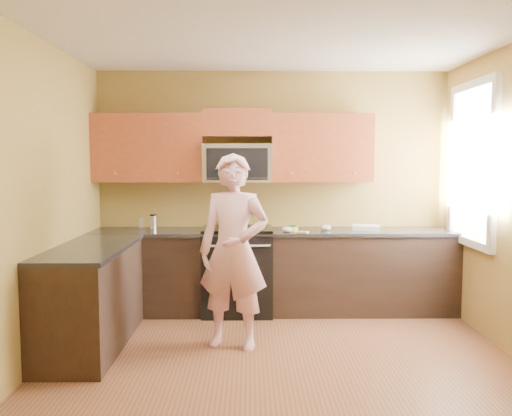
{
  "coord_description": "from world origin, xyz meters",
  "views": [
    {
      "loc": [
        -0.26,
        -4.11,
        1.68
      ],
      "look_at": [
        -0.2,
        1.3,
        1.2
      ],
      "focal_mm": 37.15,
      "sensor_mm": 36.0,
      "label": 1
    }
  ],
  "objects_px": {
    "stove": "(238,270)",
    "microwave": "(238,182)",
    "travel_mug": "(153,228)",
    "butter_tub": "(293,231)",
    "frying_pan": "(239,230)",
    "woman": "(234,251)"
  },
  "relations": [
    {
      "from": "microwave",
      "to": "butter_tub",
      "type": "relative_size",
      "value": 6.77
    },
    {
      "from": "stove",
      "to": "butter_tub",
      "type": "height_order",
      "value": "butter_tub"
    },
    {
      "from": "woman",
      "to": "frying_pan",
      "type": "height_order",
      "value": "woman"
    },
    {
      "from": "travel_mug",
      "to": "butter_tub",
      "type": "bearing_deg",
      "value": -9.56
    },
    {
      "from": "woman",
      "to": "butter_tub",
      "type": "bearing_deg",
      "value": 72.58
    },
    {
      "from": "woman",
      "to": "frying_pan",
      "type": "relative_size",
      "value": 4.19
    },
    {
      "from": "frying_pan",
      "to": "travel_mug",
      "type": "relative_size",
      "value": 2.59
    },
    {
      "from": "microwave",
      "to": "woman",
      "type": "height_order",
      "value": "woman"
    },
    {
      "from": "butter_tub",
      "to": "frying_pan",
      "type": "bearing_deg",
      "value": -169.92
    },
    {
      "from": "stove",
      "to": "butter_tub",
      "type": "bearing_deg",
      "value": -7.17
    },
    {
      "from": "butter_tub",
      "to": "travel_mug",
      "type": "height_order",
      "value": "travel_mug"
    },
    {
      "from": "stove",
      "to": "microwave",
      "type": "relative_size",
      "value": 1.25
    },
    {
      "from": "stove",
      "to": "frying_pan",
      "type": "relative_size",
      "value": 2.28
    },
    {
      "from": "frying_pan",
      "to": "microwave",
      "type": "bearing_deg",
      "value": 76.44
    },
    {
      "from": "butter_tub",
      "to": "travel_mug",
      "type": "bearing_deg",
      "value": 170.44
    },
    {
      "from": "stove",
      "to": "woman",
      "type": "height_order",
      "value": "woman"
    },
    {
      "from": "butter_tub",
      "to": "woman",
      "type": "bearing_deg",
      "value": -121.33
    },
    {
      "from": "woman",
      "to": "travel_mug",
      "type": "distance_m",
      "value": 1.59
    },
    {
      "from": "microwave",
      "to": "travel_mug",
      "type": "xyz_separation_m",
      "value": [
        -0.96,
        0.06,
        -0.53
      ]
    },
    {
      "from": "frying_pan",
      "to": "travel_mug",
      "type": "height_order",
      "value": "travel_mug"
    },
    {
      "from": "stove",
      "to": "microwave",
      "type": "height_order",
      "value": "microwave"
    },
    {
      "from": "microwave",
      "to": "frying_pan",
      "type": "relative_size",
      "value": 1.82
    }
  ]
}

